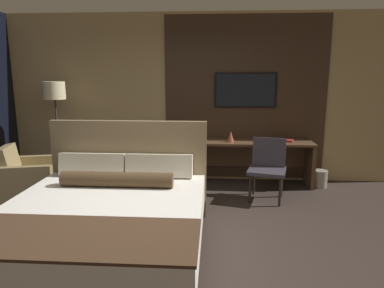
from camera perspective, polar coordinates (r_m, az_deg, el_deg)
name	(u,v)px	position (r m, az deg, el deg)	size (l,w,h in m)	color
ground_plane	(164,250)	(3.73, -4.77, -17.27)	(16.00, 16.00, 0.00)	#332823
wall_back_tv_panel	(194,98)	(5.85, 0.25, 7.61)	(7.20, 0.09, 2.80)	tan
bed	(106,222)	(3.64, -14.10, -12.54)	(1.97, 2.20, 1.23)	#33281E
desk	(245,154)	(5.71, 8.76, -1.62)	(2.17, 0.53, 0.73)	brown
tv	(245,90)	(5.78, 8.89, 8.87)	(1.02, 0.04, 0.57)	black
desk_chair	(268,163)	(5.11, 12.52, -3.19)	(0.62, 0.62, 0.88)	#38333D
armchair_by_window	(29,181)	(5.53, -25.52, -5.57)	(0.87, 0.89, 0.81)	olive
floor_lamp	(55,99)	(5.94, -21.88, 7.00)	(0.34, 0.34, 1.69)	#282623
vase_tall	(195,131)	(5.52, 0.53, 2.10)	(0.14, 0.14, 0.32)	#B2563D
vase_short	(231,136)	(5.54, 6.47, 1.26)	(0.11, 0.11, 0.17)	#B2563D
book	(286,140)	(5.75, 15.39, 0.58)	(0.26, 0.22, 0.03)	maroon
waste_bin	(320,179)	(5.94, 20.58, -5.44)	(0.22, 0.22, 0.28)	gray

